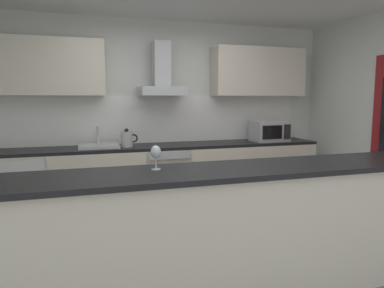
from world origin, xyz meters
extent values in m
cube|color=slate|center=(0.00, 0.00, -0.01)|extent=(5.99, 4.92, 0.02)
cube|color=silver|center=(0.00, 2.02, 1.30)|extent=(5.99, 0.12, 2.60)
cube|color=white|center=(0.00, 1.95, 1.23)|extent=(4.24, 0.02, 0.66)
cube|color=beige|center=(0.00, 1.64, 0.43)|extent=(4.39, 0.60, 0.86)
cube|color=black|center=(0.00, 1.64, 0.88)|extent=(4.39, 0.60, 0.04)
cube|color=beige|center=(0.09, -0.63, 0.49)|extent=(3.54, 0.52, 0.97)
cube|color=black|center=(0.09, -0.63, 0.99)|extent=(3.64, 0.64, 0.04)
cube|color=beige|center=(-1.46, 1.79, 1.91)|extent=(1.40, 0.32, 0.70)
cube|color=beige|center=(1.46, 1.79, 1.91)|extent=(1.40, 0.32, 0.70)
cube|color=black|center=(2.45, 0.41, 1.13)|extent=(0.01, 0.11, 1.31)
cube|color=slate|center=(-0.01, 1.62, 0.46)|extent=(0.60, 0.56, 0.80)
cube|color=black|center=(-0.01, 1.33, 0.40)|extent=(0.50, 0.02, 0.48)
cube|color=#B7BABC|center=(-0.01, 1.33, 0.80)|extent=(0.54, 0.02, 0.09)
cylinder|color=#B7BABC|center=(-0.01, 1.29, 0.64)|extent=(0.49, 0.02, 0.02)
cube|color=white|center=(-1.77, 1.62, 0.42)|extent=(0.58, 0.56, 0.85)
cube|color=silver|center=(-1.77, 1.33, 0.43)|extent=(0.55, 0.02, 0.80)
cylinder|color=#B7BABC|center=(-1.55, 1.31, 0.47)|extent=(0.02, 0.02, 0.38)
cube|color=#B7BABC|center=(1.56, 1.59, 1.05)|extent=(0.50, 0.36, 0.30)
cube|color=black|center=(1.50, 1.40, 1.05)|extent=(0.30, 0.02, 0.19)
cube|color=black|center=(1.74, 1.40, 1.05)|extent=(0.10, 0.01, 0.21)
cube|color=silver|center=(-0.87, 1.62, 0.92)|extent=(0.50, 0.40, 0.04)
cylinder|color=#B7BABC|center=(-0.87, 1.75, 1.03)|extent=(0.03, 0.03, 0.26)
cylinder|color=#B7BABC|center=(-0.87, 1.67, 1.15)|extent=(0.03, 0.16, 0.03)
cylinder|color=#B7BABC|center=(-0.52, 1.58, 1.00)|extent=(0.15, 0.15, 0.20)
sphere|color=black|center=(-0.52, 1.58, 1.11)|extent=(0.06, 0.06, 0.06)
cone|color=#B7BABC|center=(-0.62, 1.58, 1.04)|extent=(0.09, 0.04, 0.07)
torus|color=black|center=(-0.43, 1.58, 1.01)|extent=(0.11, 0.02, 0.11)
cube|color=#B7BABC|center=(-0.01, 1.72, 1.62)|extent=(0.62, 0.45, 0.12)
cube|color=#B7BABC|center=(-0.01, 1.77, 1.98)|extent=(0.22, 0.22, 0.60)
cylinder|color=silver|center=(-0.57, -0.53, 1.02)|extent=(0.07, 0.07, 0.01)
cylinder|color=silver|center=(-0.57, -0.53, 1.06)|extent=(0.01, 0.01, 0.09)
ellipsoid|color=silver|center=(-0.57, -0.53, 1.14)|extent=(0.08, 0.08, 0.10)
camera|label=1|loc=(-1.10, -3.06, 1.53)|focal=33.62mm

